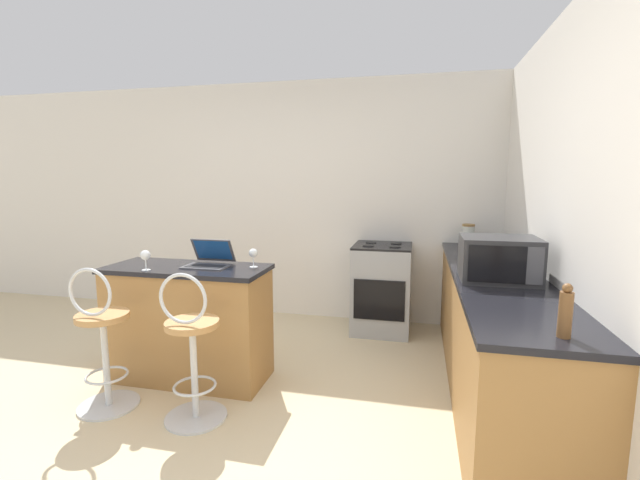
% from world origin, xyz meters
% --- Properties ---
extents(ground_plane, '(20.00, 20.00, 0.00)m').
position_xyz_m(ground_plane, '(0.00, 0.00, 0.00)').
color(ground_plane, beige).
extents(wall_back, '(12.00, 0.06, 2.60)m').
position_xyz_m(wall_back, '(0.00, 2.34, 1.30)').
color(wall_back, silver).
rests_on(wall_back, ground_plane).
extents(wall_right, '(0.06, 12.00, 2.60)m').
position_xyz_m(wall_right, '(2.21, 0.00, 1.30)').
color(wall_right, silver).
rests_on(wall_right, ground_plane).
extents(breakfast_bar, '(1.24, 0.53, 0.89)m').
position_xyz_m(breakfast_bar, '(-0.38, 0.60, 0.45)').
color(breakfast_bar, '#9E703D').
rests_on(breakfast_bar, ground_plane).
extents(counter_right, '(0.61, 2.84, 0.89)m').
position_xyz_m(counter_right, '(1.89, 0.91, 0.45)').
color(counter_right, '#9E703D').
rests_on(counter_right, ground_plane).
extents(bar_stool_near, '(0.40, 0.40, 1.00)m').
position_xyz_m(bar_stool_near, '(-0.71, 0.06, 0.46)').
color(bar_stool_near, silver).
rests_on(bar_stool_near, ground_plane).
extents(bar_stool_far, '(0.40, 0.40, 1.00)m').
position_xyz_m(bar_stool_far, '(-0.05, 0.06, 0.46)').
color(bar_stool_far, silver).
rests_on(bar_stool_far, ground_plane).
extents(laptop, '(0.33, 0.29, 0.20)m').
position_xyz_m(laptop, '(-0.22, 0.67, 0.95)').
color(laptop, '#47474C').
rests_on(laptop, breakfast_bar).
extents(microwave, '(0.48, 0.40, 0.29)m').
position_xyz_m(microwave, '(1.85, 0.66, 1.04)').
color(microwave, '#2D2D30').
rests_on(microwave, counter_right).
extents(toaster, '(0.26, 0.30, 0.17)m').
position_xyz_m(toaster, '(1.92, 1.27, 0.98)').
color(toaster, '#9EA3A8').
rests_on(toaster, counter_right).
extents(stove_range, '(0.57, 0.59, 0.90)m').
position_xyz_m(stove_range, '(0.99, 2.00, 0.45)').
color(stove_range, '#9EA3A8').
rests_on(stove_range, ground_plane).
extents(wine_glass_short, '(0.07, 0.07, 0.14)m').
position_xyz_m(wine_glass_short, '(0.13, 0.69, 1.00)').
color(wine_glass_short, silver).
rests_on(wine_glass_short, breakfast_bar).
extents(mug_blue, '(0.10, 0.08, 0.09)m').
position_xyz_m(mug_blue, '(1.97, 1.58, 0.94)').
color(mug_blue, '#2D51AD').
rests_on(mug_blue, counter_right).
extents(mug_white, '(0.09, 0.07, 0.10)m').
position_xyz_m(mug_white, '(1.97, 1.82, 0.95)').
color(mug_white, white).
rests_on(mug_white, counter_right).
extents(storage_jar, '(0.12, 0.12, 0.22)m').
position_xyz_m(storage_jar, '(1.82, 2.12, 1.00)').
color(storage_jar, silver).
rests_on(storage_jar, counter_right).
extents(wine_glass_tall, '(0.07, 0.07, 0.15)m').
position_xyz_m(wine_glass_tall, '(-0.59, 0.41, 1.00)').
color(wine_glass_tall, silver).
rests_on(wine_glass_tall, breakfast_bar).
extents(pepper_mill, '(0.06, 0.06, 0.23)m').
position_xyz_m(pepper_mill, '(1.95, -0.36, 1.01)').
color(pepper_mill, brown).
rests_on(pepper_mill, counter_right).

